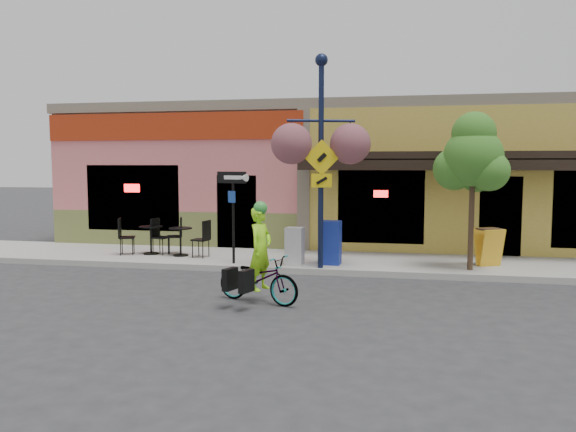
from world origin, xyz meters
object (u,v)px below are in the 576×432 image
(one_way_sign, at_px, (233,218))
(newspaper_box_grey, at_px, (295,246))
(building, at_px, (350,175))
(cyclist_rider, at_px, (261,262))
(street_tree, at_px, (472,191))
(bicycle, at_px, (258,279))
(newspaper_box_blue, at_px, (331,243))
(lamp_post, at_px, (321,162))

(one_way_sign, bearing_deg, newspaper_box_grey, 27.59)
(building, relative_size, cyclist_rider, 11.55)
(street_tree, bearing_deg, bicycle, -141.39)
(newspaper_box_blue, relative_size, street_tree, 0.29)
(newspaper_box_blue, xyz_separation_m, street_tree, (3.30, -0.13, 1.32))
(building, distance_m, street_tree, 7.24)
(cyclist_rider, bearing_deg, one_way_sign, 44.38)
(building, bearing_deg, one_way_sign, -109.47)
(newspaper_box_blue, relative_size, newspaper_box_grey, 1.18)
(building, height_order, cyclist_rider, building)
(bicycle, height_order, lamp_post, lamp_post)
(newspaper_box_blue, bearing_deg, building, 94.12)
(building, distance_m, one_way_sign, 7.10)
(cyclist_rider, xyz_separation_m, street_tree, (4.22, 3.41, 1.23))
(lamp_post, xyz_separation_m, newspaper_box_grey, (-0.70, 0.37, -2.07))
(building, bearing_deg, bicycle, -95.33)
(cyclist_rider, xyz_separation_m, newspaper_box_grey, (0.04, 3.38, -0.18))
(bicycle, xyz_separation_m, one_way_sign, (-1.43, 3.19, 0.84))
(bicycle, xyz_separation_m, newspaper_box_blue, (0.97, 3.54, 0.23))
(cyclist_rider, distance_m, newspaper_box_grey, 3.38)
(lamp_post, distance_m, newspaper_box_blue, 2.06)
(street_tree, bearing_deg, cyclist_rider, -141.06)
(newspaper_box_grey, bearing_deg, newspaper_box_blue, 14.41)
(newspaper_box_grey, xyz_separation_m, street_tree, (4.19, 0.04, 1.41))
(one_way_sign, xyz_separation_m, newspaper_box_blue, (2.40, 0.35, -0.61))
(bicycle, height_order, street_tree, street_tree)
(lamp_post, height_order, street_tree, lamp_post)
(building, relative_size, newspaper_box_blue, 16.88)
(lamp_post, bearing_deg, cyclist_rider, -119.60)
(one_way_sign, relative_size, newspaper_box_grey, 2.51)
(newspaper_box_grey, height_order, street_tree, street_tree)
(one_way_sign, bearing_deg, building, 91.07)
(building, relative_size, street_tree, 4.88)
(lamp_post, height_order, newspaper_box_grey, lamp_post)
(bicycle, distance_m, street_tree, 5.69)
(building, bearing_deg, cyclist_rider, -95.04)
(cyclist_rider, height_order, street_tree, street_tree)
(building, xyz_separation_m, newspaper_box_grey, (-0.83, -6.45, -1.64))
(lamp_post, distance_m, one_way_sign, 2.61)
(building, xyz_separation_m, bicycle, (-0.92, -9.82, -1.79))
(bicycle, distance_m, one_way_sign, 3.59)
(lamp_post, height_order, one_way_sign, lamp_post)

